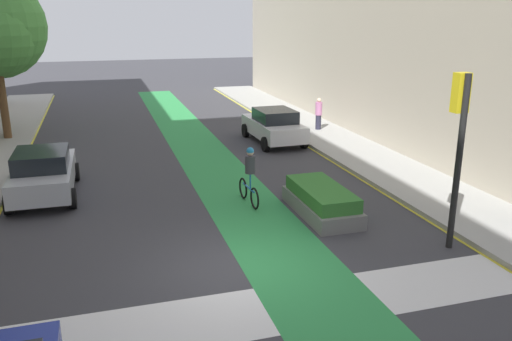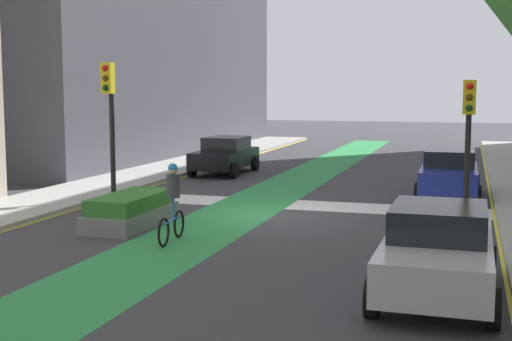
# 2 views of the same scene
# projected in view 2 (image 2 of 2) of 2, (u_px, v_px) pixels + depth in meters

# --- Properties ---
(ground_plane) EXTENTS (120.00, 120.00, 0.00)m
(ground_plane) POSITION_uv_depth(u_px,v_px,m) (276.00, 216.00, 19.79)
(ground_plane) COLOR #38383D
(bike_lane_paint) EXTENTS (2.40, 60.00, 0.01)m
(bike_lane_paint) POSITION_uv_depth(u_px,v_px,m) (235.00, 213.00, 20.15)
(bike_lane_paint) COLOR #2D8C47
(bike_lane_paint) RESTS_ON ground_plane
(crosswalk_band) EXTENTS (12.00, 1.80, 0.01)m
(crosswalk_band) POSITION_uv_depth(u_px,v_px,m) (293.00, 204.00, 21.69)
(crosswalk_band) COLOR silver
(crosswalk_band) RESTS_ON ground_plane
(curb_stripe_left) EXTENTS (0.16, 60.00, 0.01)m
(curb_stripe_left) POSITION_uv_depth(u_px,v_px,m) (498.00, 228.00, 18.04)
(curb_stripe_left) COLOR yellow
(curb_stripe_left) RESTS_ON ground_plane
(sidewalk_right) EXTENTS (3.00, 60.00, 0.15)m
(sidewalk_right) POSITION_uv_depth(u_px,v_px,m) (48.00, 201.00, 21.97)
(sidewalk_right) COLOR #9E9E99
(sidewalk_right) RESTS_ON ground_plane
(curb_stripe_right) EXTENTS (0.16, 60.00, 0.01)m
(curb_stripe_right) POSITION_uv_depth(u_px,v_px,m) (90.00, 205.00, 21.54)
(curb_stripe_right) COLOR yellow
(curb_stripe_right) RESTS_ON ground_plane
(traffic_signal_near_right) EXTENTS (0.35, 0.52, 4.40)m
(traffic_signal_near_right) POSITION_uv_depth(u_px,v_px,m) (110.00, 106.00, 21.40)
(traffic_signal_near_right) COLOR black
(traffic_signal_near_right) RESTS_ON ground_plane
(traffic_signal_near_left) EXTENTS (0.35, 0.52, 3.84)m
(traffic_signal_near_left) POSITION_uv_depth(u_px,v_px,m) (469.00, 121.00, 19.32)
(traffic_signal_near_left) COLOR black
(traffic_signal_near_left) RESTS_ON ground_plane
(car_black_right_near) EXTENTS (2.02, 4.20, 1.57)m
(car_black_right_near) POSITION_uv_depth(u_px,v_px,m) (225.00, 155.00, 29.61)
(car_black_right_near) COLOR black
(car_black_right_near) RESTS_ON ground_plane
(car_blue_left_near) EXTENTS (2.05, 4.21, 1.57)m
(car_blue_left_near) POSITION_uv_depth(u_px,v_px,m) (449.00, 173.00, 23.15)
(car_blue_left_near) COLOR navy
(car_blue_left_near) RESTS_ON ground_plane
(car_silver_left_far) EXTENTS (2.05, 4.22, 1.57)m
(car_silver_left_far) POSITION_uv_depth(u_px,v_px,m) (438.00, 251.00, 12.01)
(car_silver_left_far) COLOR #B2B7BF
(car_silver_left_far) RESTS_ON ground_plane
(cyclist_in_lane) EXTENTS (0.32, 1.73, 1.86)m
(cyclist_in_lane) POSITION_uv_depth(u_px,v_px,m) (172.00, 201.00, 16.32)
(cyclist_in_lane) COLOR black
(cyclist_in_lane) RESTS_ON ground_plane
(median_planter) EXTENTS (1.36, 3.14, 0.85)m
(median_planter) POSITION_uv_depth(u_px,v_px,m) (131.00, 211.00, 18.25)
(median_planter) COLOR slate
(median_planter) RESTS_ON ground_plane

